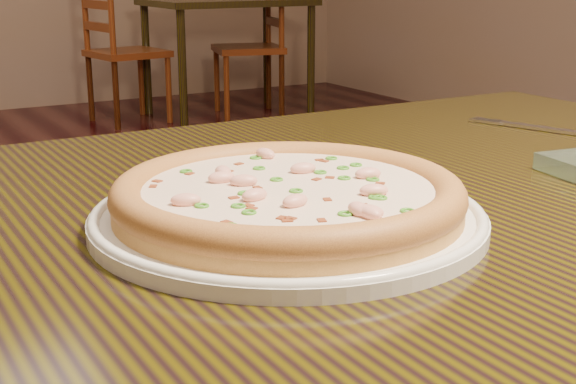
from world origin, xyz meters
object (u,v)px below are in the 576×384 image
hero_table (366,286)px  chair_c (119,52)px  plate (288,216)px  chair_d (256,47)px  pizza (288,195)px  bg_table_right (227,14)px

hero_table → chair_c: (1.15, 4.22, -0.21)m
plate → chair_d: chair_d is taller
plate → pizza: size_ratio=1.12×
hero_table → plate: 0.17m
plate → bg_table_right: bearing=64.7°
chair_c → chair_d: size_ratio=1.00×
plate → bg_table_right: plate is taller
pizza → chair_c: 4.47m
chair_d → hero_table: bearing=-116.5°
hero_table → chair_c: size_ratio=1.26×
chair_d → bg_table_right: bearing=159.4°
plate → chair_d: (2.15, 4.12, -0.32)m
hero_table → bg_table_right: (1.86, 4.14, 0.00)m
pizza → chair_c: bearing=73.4°
chair_c → chair_d: same height
hero_table → pizza: 0.18m
pizza → bg_table_right: size_ratio=0.30×
pizza → chair_d: bearing=62.4°
plate → bg_table_right: (1.98, 4.19, -0.10)m
chair_c → hero_table: bearing=-105.3°
bg_table_right → chair_d: 0.28m
hero_table → plate: (-0.12, -0.05, 0.11)m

